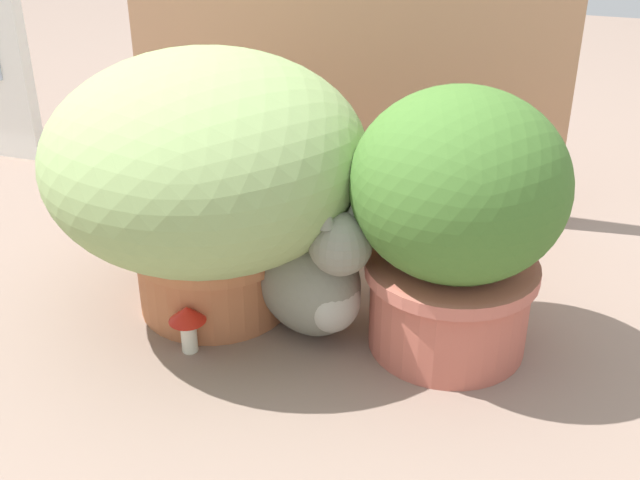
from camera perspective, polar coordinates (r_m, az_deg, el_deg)
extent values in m
plane|color=gray|center=(1.59, -5.88, -4.78)|extent=(6.00, 6.00, 0.00)
cube|color=tan|center=(1.92, 1.35, 13.35)|extent=(1.08, 0.03, 0.75)
cylinder|color=#AF653E|center=(1.57, -7.50, -2.14)|extent=(0.30, 0.30, 0.15)
cylinder|color=#B36A42|center=(1.54, -7.64, -0.12)|extent=(0.32, 0.32, 0.02)
ellipsoid|color=#88A361|center=(1.47, -8.06, 5.91)|extent=(0.59, 0.59, 0.39)
cylinder|color=#BD614F|center=(1.45, 9.21, -4.49)|extent=(0.28, 0.28, 0.17)
cylinder|color=#BE6656|center=(1.42, 9.43, -1.96)|extent=(0.31, 0.31, 0.02)
ellipsoid|color=#436F2B|center=(1.35, 9.95, 3.95)|extent=(0.37, 0.37, 0.33)
ellipsoid|color=slate|center=(1.47, -1.04, -2.55)|extent=(0.31, 0.30, 0.22)
ellipsoid|color=#A5A597|center=(1.41, 1.10, -4.61)|extent=(0.12, 0.12, 0.11)
sphere|color=slate|center=(1.34, 1.47, -0.27)|extent=(0.15, 0.15, 0.11)
cone|color=slate|center=(1.32, 2.58, 2.40)|extent=(0.05, 0.05, 0.04)
cone|color=slate|center=(1.29, 0.40, 1.77)|extent=(0.05, 0.05, 0.04)
cylinder|color=slate|center=(1.62, -1.97, -3.06)|extent=(0.17, 0.14, 0.07)
cylinder|color=silver|center=(1.46, -9.37, -6.76)|extent=(0.03, 0.03, 0.07)
cone|color=red|center=(1.44, -9.51, -5.23)|extent=(0.07, 0.07, 0.03)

